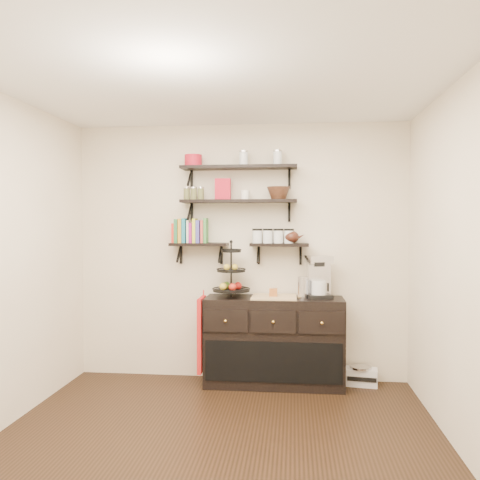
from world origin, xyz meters
name	(u,v)px	position (x,y,z in m)	size (l,w,h in m)	color
floor	(215,449)	(0.00, 0.00, 0.00)	(3.50, 3.50, 0.00)	black
ceiling	(215,78)	(0.00, 0.00, 2.70)	(3.50, 3.50, 0.02)	white
back_wall	(240,252)	(0.00, 1.75, 1.35)	(3.50, 0.02, 2.70)	#F1E4CC
right_wall	(466,268)	(1.75, 0.00, 1.35)	(0.02, 3.50, 2.70)	#F1E4CC
shelf_top	(239,168)	(0.00, 1.62, 2.23)	(1.20, 0.27, 0.23)	black
shelf_mid	(239,202)	(0.00, 1.62, 1.88)	(1.20, 0.27, 0.23)	black
shelf_low_left	(199,245)	(-0.42, 1.63, 1.43)	(0.60, 0.25, 0.23)	black
shelf_low_right	(279,245)	(0.42, 1.63, 1.43)	(0.60, 0.25, 0.23)	black
cookbooks	(191,232)	(-0.51, 1.63, 1.56)	(0.36, 0.15, 0.26)	red
glass_canisters	(273,237)	(0.36, 1.63, 1.51)	(0.43, 0.10, 0.13)	silver
sideboard	(274,341)	(0.37, 1.51, 0.45)	(1.40, 0.50, 0.92)	black
fruit_stand	(232,278)	(-0.06, 1.52, 1.09)	(0.38, 0.38, 0.56)	black
candle	(273,292)	(0.36, 1.51, 0.96)	(0.08, 0.08, 0.08)	#995423
coffee_maker	(319,278)	(0.82, 1.54, 1.11)	(0.29, 0.29, 0.43)	black
thermal_carafe	(303,288)	(0.66, 1.49, 1.01)	(0.11, 0.11, 0.22)	silver
apron	(202,334)	(-0.36, 1.41, 0.53)	(0.04, 0.32, 0.75)	red
radio	(361,376)	(1.25, 1.60, 0.10)	(0.35, 0.25, 0.20)	silver
recipe_box	(223,189)	(-0.17, 1.61, 2.01)	(0.16, 0.06, 0.22)	#B31428
walnut_bowl	(278,193)	(0.41, 1.61, 1.96)	(0.24, 0.24, 0.13)	black
ramekins	(245,195)	(0.07, 1.61, 1.95)	(0.09, 0.09, 0.10)	white
teapot	(292,236)	(0.55, 1.63, 1.53)	(0.20, 0.15, 0.15)	#391911
red_pot	(193,161)	(-0.48, 1.61, 2.31)	(0.18, 0.18, 0.12)	#B31428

